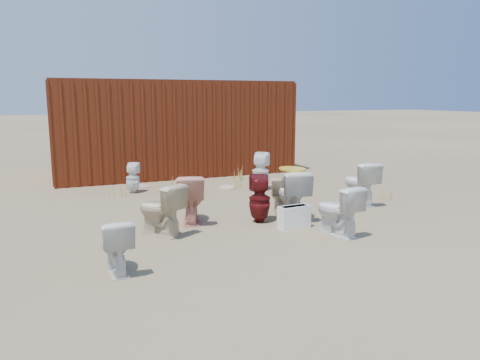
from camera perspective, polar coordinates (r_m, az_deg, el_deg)
name	(u,v)px	position (r m, az deg, el deg)	size (l,w,h in m)	color
ground	(254,218)	(7.85, 1.72, -4.67)	(100.00, 100.00, 0.00)	brown
shipping_container	(172,127)	(12.53, -8.30, 6.35)	(6.00, 2.40, 2.40)	#521D0D
toilet_front_a	(116,245)	(5.60, -14.92, -7.72)	(0.36, 0.63, 0.64)	white
toilet_front_pink	(191,198)	(7.56, -6.04, -2.22)	(0.44, 0.77, 0.79)	#ED9D88
toilet_front_c	(338,210)	(6.97, 11.84, -3.63)	(0.42, 0.73, 0.75)	white
toilet_front_maroon	(260,199)	(7.53, 2.40, -2.32)	(0.34, 0.35, 0.76)	#5B0F11
toilet_front_e	(360,183)	(9.05, 14.39, -0.35)	(0.45, 0.80, 0.81)	white
toilet_back_a	(133,178)	(10.08, -12.94, 0.25)	(0.29, 0.29, 0.64)	white
toilet_back_beige_left	(160,209)	(6.93, -9.71, -3.53)	(0.43, 0.75, 0.77)	beige
toilet_back_beige_right	(280,194)	(8.19, 4.92, -1.74)	(0.36, 0.64, 0.65)	beige
toilet_back_yellowlid	(292,194)	(7.76, 6.36, -1.77)	(0.46, 0.81, 0.83)	silver
toilet_back_e	(261,171)	(10.13, 2.52, 1.06)	(0.37, 0.37, 0.81)	white
yellow_lid	(293,169)	(7.68, 6.42, 1.34)	(0.42, 0.52, 0.03)	gold
loose_tank	(294,217)	(7.27, 6.61, -4.50)	(0.50, 0.20, 0.35)	white
loose_lid_near	(227,187)	(10.42, -1.57, -0.89)	(0.38, 0.49, 0.02)	beige
loose_lid_far	(142,186)	(10.77, -11.87, -0.74)	(0.36, 0.47, 0.02)	#C2A88D
weed_clump_a	(117,191)	(9.71, -14.72, -1.27)	(0.36, 0.36, 0.28)	#A89C43
weed_clump_b	(235,183)	(10.34, -0.62, -0.32)	(0.32, 0.32, 0.26)	#A89C43
weed_clump_c	(283,177)	(10.92, 5.23, 0.38)	(0.36, 0.36, 0.32)	#A89C43
weed_clump_d	(176,181)	(10.57, -7.85, -0.10)	(0.30, 0.30, 0.29)	#A89C43
weed_clump_e	(238,174)	(11.28, -0.27, 0.76)	(0.34, 0.34, 0.33)	#A89C43
weed_clump_f	(383,194)	(9.67, 17.03, -1.60)	(0.28, 0.28, 0.22)	#A89C43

